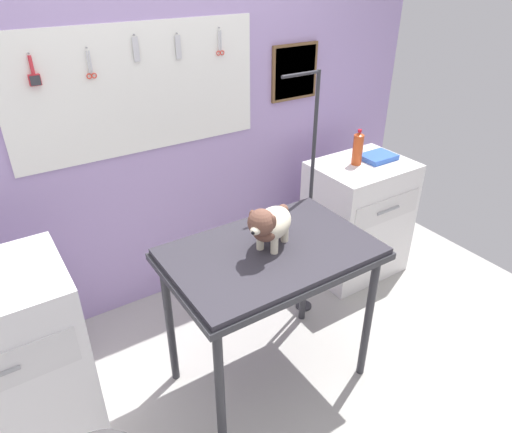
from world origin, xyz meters
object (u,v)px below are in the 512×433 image
soda_bottle (358,148)px  grooming_table (271,263)px  dog (269,224)px  grooming_arm (308,213)px  cabinet_right (357,218)px

soda_bottle → grooming_table: bearing=-153.3°
grooming_table → soda_bottle: size_ratio=4.19×
dog → grooming_arm: bearing=33.1°
grooming_arm → soda_bottle: grooming_arm is taller
dog → soda_bottle: dog is taller
grooming_table → dog: size_ratio=3.05×
grooming_arm → soda_bottle: 0.65m
grooming_arm → dog: (-0.54, -0.35, 0.26)m
grooming_table → soda_bottle: soda_bottle is taller
grooming_table → dog: (-0.01, 0.01, 0.23)m
grooming_table → grooming_arm: bearing=34.0°
cabinet_right → soda_bottle: soda_bottle is taller
cabinet_right → soda_bottle: (-0.05, 0.03, 0.55)m
dog → soda_bottle: (1.11, 0.55, -0.03)m
grooming_table → grooming_arm: (0.53, 0.36, -0.04)m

